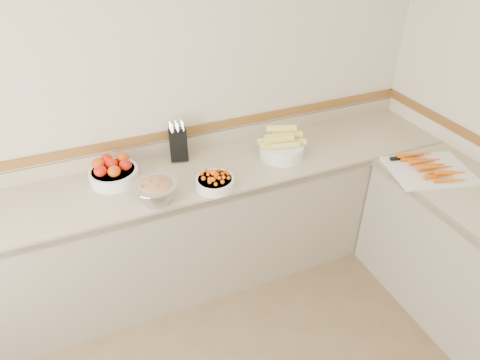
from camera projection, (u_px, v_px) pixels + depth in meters
name	position (u px, v px, depth m)	size (l,w,h in m)	color
back_wall	(152.00, 102.00, 2.79)	(4.00, 4.00, 0.00)	beige
counter_back	(176.00, 231.00, 3.02)	(4.00, 0.65, 1.08)	tan
knife_block	(178.00, 143.00, 2.92)	(0.15, 0.17, 0.29)	black
tomato_bowl	(113.00, 172.00, 2.72)	(0.31, 0.31, 0.15)	white
cherry_tomato_bowl	(215.00, 181.00, 2.67)	(0.25, 0.25, 0.13)	white
corn_bowl	(281.00, 147.00, 2.96)	(0.34, 0.31, 0.23)	white
rhubarb_bowl	(156.00, 191.00, 2.52)	(0.27, 0.27, 0.15)	#B2B2BA
cutting_board	(429.00, 168.00, 2.83)	(0.60, 0.52, 0.07)	white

